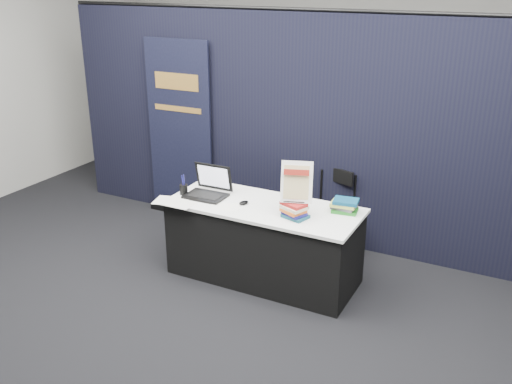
% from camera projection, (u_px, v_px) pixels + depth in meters
% --- Properties ---
extents(floor, '(8.00, 8.00, 0.00)m').
position_uv_depth(floor, '(236.00, 304.00, 5.08)').
color(floor, black).
rests_on(floor, ground).
extents(wall_back, '(8.00, 0.02, 3.50)m').
position_uv_depth(wall_back, '(378.00, 51.00, 7.76)').
color(wall_back, '#A6A49C').
rests_on(wall_back, floor).
extents(drape_partition, '(6.00, 0.08, 2.40)m').
position_uv_depth(drape_partition, '(309.00, 132.00, 5.97)').
color(drape_partition, black).
rests_on(drape_partition, floor).
extents(display_table, '(1.80, 0.75, 0.75)m').
position_uv_depth(display_table, '(264.00, 242.00, 5.39)').
color(display_table, black).
rests_on(display_table, floor).
extents(laptop, '(0.39, 0.32, 0.29)m').
position_uv_depth(laptop, '(208.00, 189.00, 5.47)').
color(laptop, black).
rests_on(laptop, display_table).
extents(mouse, '(0.10, 0.12, 0.03)m').
position_uv_depth(mouse, '(244.00, 203.00, 5.28)').
color(mouse, black).
rests_on(mouse, display_table).
extents(brochure_left, '(0.36, 0.29, 0.00)m').
position_uv_depth(brochure_left, '(171.00, 201.00, 5.36)').
color(brochure_left, silver).
rests_on(brochure_left, display_table).
extents(brochure_mid, '(0.28, 0.20, 0.00)m').
position_uv_depth(brochure_mid, '(179.00, 204.00, 5.29)').
color(brochure_mid, silver).
rests_on(brochure_mid, display_table).
extents(brochure_right, '(0.32, 0.28, 0.00)m').
position_uv_depth(brochure_right, '(225.00, 207.00, 5.22)').
color(brochure_right, white).
rests_on(brochure_right, display_table).
extents(pen_cup, '(0.10, 0.10, 0.10)m').
position_uv_depth(pen_cup, '(184.00, 190.00, 5.50)').
color(pen_cup, black).
rests_on(pen_cup, display_table).
extents(book_stack_tall, '(0.25, 0.22, 0.14)m').
position_uv_depth(book_stack_tall, '(294.00, 210.00, 4.97)').
color(book_stack_tall, '#164654').
rests_on(book_stack_tall, display_table).
extents(book_stack_short, '(0.22, 0.18, 0.12)m').
position_uv_depth(book_stack_short, '(345.00, 205.00, 5.10)').
color(book_stack_short, '#1E7120').
rests_on(book_stack_short, display_table).
extents(info_sign, '(0.29, 0.19, 0.37)m').
position_uv_depth(info_sign, '(297.00, 183.00, 4.91)').
color(info_sign, black).
rests_on(info_sign, book_stack_tall).
extents(pullup_banner, '(0.88, 0.11, 2.08)m').
position_uv_depth(pullup_banner, '(180.00, 140.00, 6.65)').
color(pullup_banner, black).
rests_on(pullup_banner, floor).
extents(stacking_chair, '(0.49, 0.50, 0.86)m').
position_uv_depth(stacking_chair, '(332.00, 208.00, 5.91)').
color(stacking_chair, black).
rests_on(stacking_chair, floor).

